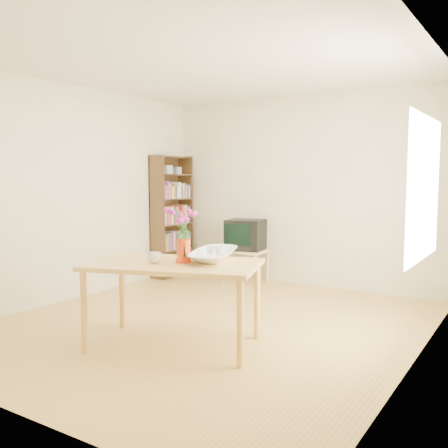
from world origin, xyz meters
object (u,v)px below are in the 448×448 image
Objects in this scene: mug at (155,258)px; bowl at (214,232)px; television at (246,234)px; pitcher at (184,252)px; table at (174,271)px.

bowl is (0.34, 0.42, 0.20)m from mug.
pitcher is at bearing -81.90° from television.
table is 0.21m from mug.
pitcher reaches higher than table.
table is 13.86× the size of mug.
television reaches higher than table.
bowl is at bearing 17.61° from pitcher.
pitcher is at bearing 21.15° from table.
table is 0.19m from pitcher.
television is (-0.81, 2.68, 0.01)m from table.
mug reaches higher than table.
mug is 0.21× the size of television.
pitcher is 0.33m from bowl.
bowl is at bearing -158.44° from mug.
mug is at bearing 179.07° from pitcher.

